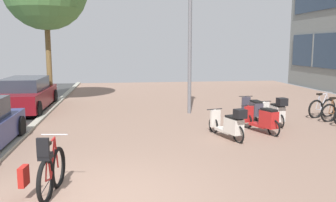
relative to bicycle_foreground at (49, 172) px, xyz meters
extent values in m
cube|color=slate|center=(13.00, 14.42, 1.92)|extent=(0.10, 0.12, 1.99)
torus|color=black|center=(-0.01, -0.30, -0.06)|extent=(0.18, 0.78, 0.77)
torus|color=black|center=(0.08, 0.39, -0.06)|extent=(0.18, 0.78, 0.77)
cylinder|color=#A31B1A|center=(0.05, 0.12, 0.22)|extent=(0.08, 0.34, 0.68)
cylinder|color=#A31B1A|center=(0.02, -0.09, 0.19)|extent=(0.05, 0.15, 0.61)
cylinder|color=#A31B1A|center=(0.04, 0.06, 0.52)|extent=(0.09, 0.42, 0.09)
cylinder|color=#A31B1A|center=(0.01, -0.17, -0.09)|extent=(0.06, 0.27, 0.08)
cylinder|color=#A31B1A|center=(0.00, -0.22, 0.22)|extent=(0.05, 0.18, 0.56)
cylinder|color=#A31B1A|center=(0.08, 0.33, 0.24)|extent=(0.05, 0.16, 0.61)
cube|color=black|center=(0.01, -0.15, 0.54)|extent=(0.12, 0.23, 0.06)
cylinder|color=#ADADB2|center=(0.07, 0.27, 0.60)|extent=(0.48, 0.09, 0.02)
cube|color=black|center=(0.00, -0.25, 0.36)|extent=(0.23, 0.26, 0.10)
cube|color=black|center=(-0.01, -0.35, 0.54)|extent=(0.21, 0.09, 0.32)
cube|color=#A41D18|center=(-0.38, -0.20, 0.01)|extent=(0.14, 0.29, 0.34)
cylinder|color=black|center=(-0.07, -0.09, -0.26)|extent=(0.20, 0.07, 0.30)
torus|color=black|center=(8.40, 5.06, -0.11)|extent=(0.67, 0.19, 0.67)
cylinder|color=brown|center=(8.57, 5.10, 0.11)|extent=(0.13, 0.06, 0.53)
cylinder|color=brown|center=(8.50, 5.08, -0.13)|extent=(0.23, 0.07, 0.07)
cylinder|color=brown|center=(8.46, 5.07, 0.13)|extent=(0.15, 0.05, 0.49)
cube|color=black|center=(8.52, 5.09, 0.41)|extent=(0.23, 0.13, 0.06)
torus|color=black|center=(8.32, 5.76, -0.09)|extent=(0.70, 0.27, 0.71)
torus|color=black|center=(8.91, 5.94, -0.09)|extent=(0.70, 0.27, 0.71)
cylinder|color=#B2AFBB|center=(8.67, 5.87, 0.16)|extent=(0.30, 0.12, 0.62)
cylinder|color=#B2AFBB|center=(8.50, 5.82, 0.14)|extent=(0.14, 0.07, 0.56)
cylinder|color=#B2AFBB|center=(8.63, 5.85, 0.44)|extent=(0.37, 0.14, 0.08)
cylinder|color=#B2AFBB|center=(8.43, 5.80, -0.11)|extent=(0.24, 0.10, 0.08)
cylinder|color=#B2AFBB|center=(8.38, 5.78, 0.16)|extent=(0.16, 0.07, 0.52)
cylinder|color=#B2AFBB|center=(8.86, 5.92, 0.19)|extent=(0.14, 0.07, 0.56)
cube|color=black|center=(8.45, 5.80, 0.46)|extent=(0.24, 0.15, 0.06)
cylinder|color=#ADADB2|center=(8.80, 5.91, 0.52)|extent=(0.16, 0.47, 0.02)
torus|color=black|center=(5.66, 3.41, -0.18)|extent=(0.22, 0.50, 0.51)
torus|color=black|center=(5.26, 4.53, -0.18)|extent=(0.22, 0.50, 0.51)
cube|color=#B21F1E|center=(5.46, 3.97, -0.20)|extent=(0.49, 0.73, 0.08)
cube|color=#B21F1E|center=(5.59, 3.61, 0.05)|extent=(0.46, 0.60, 0.50)
cube|color=black|center=(5.59, 3.61, 0.33)|extent=(0.41, 0.54, 0.06)
cylinder|color=#B21F1E|center=(5.26, 4.51, 0.08)|extent=(0.11, 0.14, 0.52)
cube|color=#B21F1E|center=(5.29, 4.44, 0.05)|extent=(0.33, 0.18, 0.51)
cylinder|color=black|center=(5.27, 4.49, 0.33)|extent=(0.50, 0.20, 0.03)
torus|color=black|center=(4.41, 2.84, -0.18)|extent=(0.19, 0.49, 0.50)
torus|color=black|center=(4.05, 4.08, -0.18)|extent=(0.19, 0.49, 0.50)
cube|color=beige|center=(4.23, 3.46, -0.20)|extent=(0.47, 0.77, 0.08)
cube|color=beige|center=(4.35, 3.07, 0.01)|extent=(0.45, 0.63, 0.42)
cube|color=black|center=(4.35, 3.07, 0.25)|extent=(0.40, 0.57, 0.06)
cylinder|color=beige|center=(4.06, 4.06, 0.07)|extent=(0.10, 0.13, 0.50)
cube|color=beige|center=(4.08, 3.99, 0.04)|extent=(0.33, 0.17, 0.50)
cylinder|color=black|center=(4.06, 4.03, 0.31)|extent=(0.51, 0.17, 0.03)
cube|color=black|center=(4.43, 2.79, 0.40)|extent=(0.35, 0.35, 0.24)
torus|color=black|center=(5.93, 5.23, -0.18)|extent=(0.06, 0.51, 0.51)
torus|color=black|center=(5.91, 6.53, -0.18)|extent=(0.06, 0.51, 0.51)
cube|color=#373440|center=(5.92, 5.88, -0.20)|extent=(0.29, 0.73, 0.08)
cube|color=#373440|center=(5.92, 5.47, 0.03)|extent=(0.31, 0.57, 0.46)
cube|color=black|center=(5.92, 5.47, 0.29)|extent=(0.26, 0.52, 0.06)
cylinder|color=#373440|center=(5.91, 6.50, 0.08)|extent=(0.07, 0.12, 0.52)
cube|color=#373440|center=(5.92, 6.43, 0.06)|extent=(0.32, 0.08, 0.51)
cylinder|color=black|center=(5.92, 6.48, 0.33)|extent=(0.52, 0.03, 0.03)
torus|color=black|center=(6.33, 4.41, -0.19)|extent=(0.09, 0.48, 0.48)
torus|color=black|center=(6.24, 5.58, -0.19)|extent=(0.09, 0.48, 0.48)
cube|color=beige|center=(6.28, 5.00, -0.22)|extent=(0.33, 0.68, 0.08)
cube|color=beige|center=(6.31, 4.62, 0.02)|extent=(0.34, 0.54, 0.47)
cube|color=black|center=(6.31, 4.62, 0.29)|extent=(0.30, 0.49, 0.06)
cylinder|color=beige|center=(6.24, 5.56, 0.04)|extent=(0.08, 0.12, 0.48)
cube|color=beige|center=(6.25, 5.48, 0.02)|extent=(0.33, 0.11, 0.47)
cylinder|color=black|center=(6.24, 5.53, 0.28)|extent=(0.52, 0.07, 0.03)
cube|color=black|center=(6.34, 4.36, 0.44)|extent=(0.30, 0.30, 0.24)
cylinder|color=black|center=(-1.59, 4.24, -0.10)|extent=(0.20, 0.62, 0.62)
cube|color=maroon|center=(-2.53, 8.88, 0.10)|extent=(1.73, 4.49, 0.68)
cube|color=#282D38|center=(-2.53, 8.87, 0.68)|extent=(1.45, 2.55, 0.48)
cylinder|color=black|center=(-3.35, 10.61, -0.10)|extent=(0.20, 0.62, 0.62)
cylinder|color=black|center=(-1.70, 10.61, -0.10)|extent=(0.20, 0.62, 0.62)
cylinder|color=black|center=(-1.70, 7.15, -0.10)|extent=(0.20, 0.62, 0.62)
cylinder|color=slate|center=(3.94, 7.30, 2.13)|extent=(0.14, 0.14, 5.08)
cylinder|color=brown|center=(-1.85, 10.52, 1.51)|extent=(0.24, 0.24, 3.83)
camera|label=1|loc=(1.24, -6.29, 2.18)|focal=38.57mm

